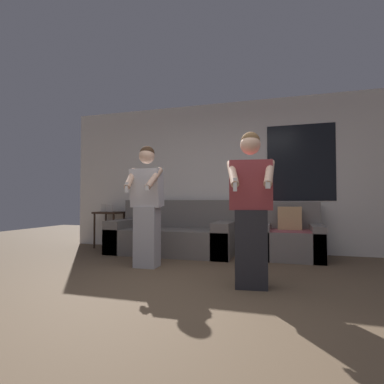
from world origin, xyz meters
name	(u,v)px	position (x,y,z in m)	size (l,w,h in m)	color
ground_plane	(177,303)	(0.00, 0.00, 0.00)	(14.00, 14.00, 0.00)	brown
wall_back	(231,176)	(0.02, 2.93, 1.35)	(6.37, 0.07, 2.70)	silver
couch	(173,235)	(-0.92, 2.42, 0.30)	(2.10, 0.99, 0.91)	slate
armchair	(290,238)	(1.01, 2.46, 0.31)	(0.95, 0.81, 0.88)	slate
side_table	(109,217)	(-2.32, 2.64, 0.58)	(0.49, 0.47, 0.84)	#332319
person_left	(147,205)	(-0.87, 1.24, 0.84)	(0.48, 0.47, 1.65)	#B2B2B7
person_right	(251,209)	(0.57, 0.67, 0.81)	(0.50, 0.49, 1.62)	#28282D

